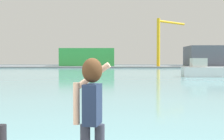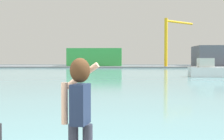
# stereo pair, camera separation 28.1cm
# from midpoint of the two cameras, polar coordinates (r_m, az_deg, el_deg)

# --- Properties ---
(ground_plane) EXTENTS (220.00, 220.00, 0.00)m
(ground_plane) POSITION_cam_midpoint_polar(r_m,az_deg,el_deg) (53.88, 0.70, -0.54)
(ground_plane) COLOR #334751
(harbor_water) EXTENTS (140.00, 100.00, 0.02)m
(harbor_water) POSITION_cam_midpoint_polar(r_m,az_deg,el_deg) (55.88, 0.75, -0.44)
(harbor_water) COLOR #6BA8B2
(harbor_water) RESTS_ON ground_plane
(far_shore_dock) EXTENTS (140.00, 20.00, 0.51)m
(far_shore_dock) POSITION_cam_midpoint_polar(r_m,az_deg,el_deg) (95.85, 1.33, 0.66)
(far_shore_dock) COLOR gray
(far_shore_dock) RESTS_ON ground_plane
(person_photographer) EXTENTS (0.53, 0.56, 1.74)m
(person_photographer) POSITION_cam_midpoint_polar(r_m,az_deg,el_deg) (4.04, -4.40, -7.23)
(person_photographer) COLOR #2D3342
(person_photographer) RESTS_ON quay_promenade
(boat_moored) EXTENTS (5.85, 2.00, 2.58)m
(boat_moored) POSITION_cam_midpoint_polar(r_m,az_deg,el_deg) (41.74, 18.92, -0.04)
(boat_moored) COLOR white
(boat_moored) RESTS_ON harbor_water
(warehouse_left) EXTENTS (17.59, 10.15, 5.74)m
(warehouse_left) POSITION_cam_midpoint_polar(r_m,az_deg,el_deg) (96.57, -3.23, 2.52)
(warehouse_left) COLOR green
(warehouse_left) RESTS_ON far_shore_dock
(warehouse_right) EXTENTS (13.20, 11.22, 6.63)m
(warehouse_right) POSITION_cam_midpoint_polar(r_m,az_deg,el_deg) (101.93, 19.77, 2.63)
(warehouse_right) COLOR slate
(warehouse_right) RESTS_ON far_shore_dock
(port_crane) EXTENTS (10.48, 9.02, 14.70)m
(port_crane) POSITION_cam_midpoint_polar(r_m,az_deg,el_deg) (91.36, 11.50, 6.57)
(port_crane) COLOR yellow
(port_crane) RESTS_ON far_shore_dock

